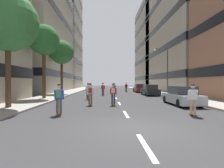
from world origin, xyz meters
name	(u,v)px	position (x,y,z in m)	size (l,w,h in m)	color
ground_plane	(113,93)	(0.00, 22.37, 0.00)	(134.22, 134.22, 0.00)	#333335
sidewalk_left	(70,92)	(-7.85, 25.17, 0.07)	(3.38, 61.52, 0.14)	#9E9991
sidewalk_right	(154,92)	(7.85, 25.17, 0.07)	(3.38, 61.52, 0.14)	#9E9991
lane_markings	(113,93)	(0.00, 23.00, 0.00)	(0.16, 52.20, 0.01)	silver
building_left_mid	(18,36)	(-18.41, 27.74, 11.00)	(17.87, 22.37, 21.82)	#BCB29E
building_left_far	(49,31)	(-18.41, 46.47, 17.37)	(17.87, 16.91, 34.56)	#BCB29E
building_right_mid	(202,16)	(18.41, 27.74, 15.32)	(17.87, 23.86, 30.46)	#B2A893
building_right_far	(169,46)	(18.41, 46.47, 12.98)	(17.87, 21.23, 25.78)	#B2A893
parked_car_near	(182,96)	(4.96, 6.83, 0.70)	(1.82, 4.40, 1.52)	#B2B7BF
parked_car_mid	(150,90)	(4.96, 16.97, 0.70)	(1.82, 4.40, 1.52)	black
parked_car_far	(140,88)	(4.96, 24.45, 0.70)	(1.82, 4.40, 1.52)	maroon
street_tree_near	(44,40)	(-7.85, 11.97, 6.35)	(3.25, 3.25, 7.91)	#4C3823
street_tree_mid	(8,22)	(-7.85, 5.12, 5.95)	(4.04, 4.04, 7.87)	#4C3823
street_tree_far	(62,53)	(-7.85, 19.40, 6.30)	(3.55, 3.55, 7.99)	#4C3823
streetlamp_right	(165,66)	(7.14, 17.18, 4.14)	(2.13, 0.30, 6.50)	#3F3F44
skater_0	(126,87)	(2.69, 25.84, 1.02)	(0.56, 0.92, 1.78)	brown
skater_1	(114,87)	(0.26, 23.43, 0.98)	(0.57, 0.92, 1.78)	brown
skater_2	(91,88)	(-3.50, 19.35, 0.98)	(0.56, 0.92, 1.78)	brown
skater_3	(90,93)	(-2.40, 6.85, 1.02)	(0.54, 0.91, 1.78)	brown
skater_4	(103,88)	(-1.58, 17.01, 0.98)	(0.54, 0.91, 1.78)	brown
skater_5	(193,98)	(3.61, 2.35, 0.98)	(0.55, 0.92, 1.78)	brown
skater_6	(88,90)	(-3.07, 11.52, 1.02)	(0.55, 0.92, 1.78)	brown
skater_7	(113,93)	(-0.57, 6.81, 1.02)	(0.56, 0.92, 1.78)	brown
skater_8	(59,97)	(-3.79, 2.84, 1.02)	(0.55, 0.92, 1.78)	brown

